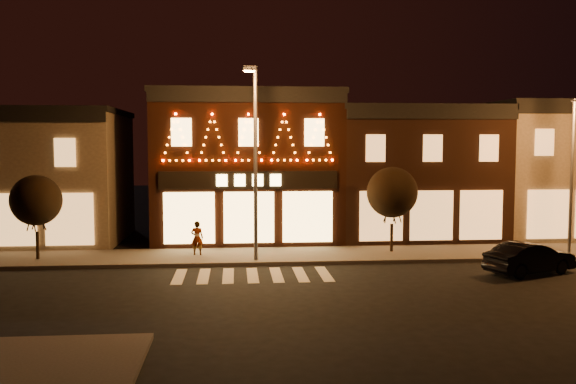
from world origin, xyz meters
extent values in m
plane|color=black|center=(0.00, 0.00, 0.00)|extent=(120.00, 120.00, 0.00)
cube|color=#47423D|center=(2.00, 8.00, 0.07)|extent=(44.00, 4.00, 0.15)
cube|color=brown|center=(-13.00, 14.00, 3.50)|extent=(12.00, 8.00, 7.00)
cube|color=black|center=(-13.00, 14.00, 7.15)|extent=(12.20, 8.20, 0.30)
cube|color=black|center=(0.00, 14.00, 4.00)|extent=(10.00, 8.00, 8.00)
cube|color=black|center=(0.00, 14.00, 8.15)|extent=(10.20, 8.20, 0.30)
cube|color=black|center=(0.00, 9.95, 7.75)|extent=(10.00, 0.25, 0.50)
cube|color=black|center=(0.00, 9.90, 3.60)|extent=(9.00, 0.15, 0.90)
cube|color=#FFD87F|center=(0.00, 9.80, 3.60)|extent=(3.40, 0.08, 0.60)
cube|color=black|center=(9.50, 14.00, 3.60)|extent=(9.00, 8.00, 7.20)
cube|color=black|center=(9.50, 14.00, 7.35)|extent=(9.20, 8.20, 0.30)
cube|color=black|center=(9.50, 9.95, 6.95)|extent=(9.00, 0.25, 0.50)
cube|color=brown|center=(18.50, 14.00, 3.75)|extent=(9.00, 8.00, 7.50)
cube|color=black|center=(18.50, 14.00, 7.65)|extent=(9.20, 8.20, 0.30)
cylinder|color=#59595E|center=(0.23, 6.60, 4.44)|extent=(0.17, 0.17, 8.58)
cylinder|color=#59595E|center=(0.08, 5.76, 8.62)|extent=(0.41, 1.71, 0.11)
cube|color=#59595E|center=(-0.07, 4.91, 8.57)|extent=(0.58, 0.39, 0.19)
cube|color=orange|center=(-0.07, 4.91, 8.45)|extent=(0.44, 0.28, 0.05)
cylinder|color=#59595E|center=(15.15, 6.60, 3.83)|extent=(0.15, 0.15, 7.37)
cylinder|color=black|center=(-9.75, 7.71, 0.78)|extent=(0.14, 0.14, 1.26)
sphere|color=black|center=(-9.75, 7.71, 2.85)|extent=(2.31, 2.31, 2.31)
cylinder|color=black|center=(6.96, 8.28, 0.83)|extent=(0.15, 0.15, 1.36)
sphere|color=black|center=(6.96, 8.28, 3.06)|extent=(2.48, 2.48, 2.48)
imported|color=black|center=(11.57, 3.31, 0.66)|extent=(4.26, 2.77, 1.32)
imported|color=gray|center=(-2.51, 8.14, 0.96)|extent=(0.62, 0.44, 1.62)
camera|label=1|loc=(-0.71, -21.08, 5.44)|focal=38.35mm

